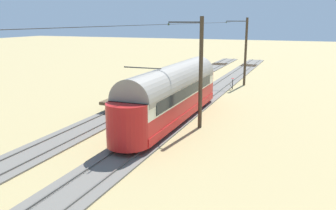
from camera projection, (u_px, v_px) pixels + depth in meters
The scene contains 10 objects.
ground_plane at pixel (167, 104), 32.92m from camera, with size 220.00×220.00×0.00m, color tan.
track_streetcar_siding at pixel (194, 105), 32.29m from camera, with size 2.80×80.00×0.18m.
track_adjacent_siding at pixel (144, 100), 34.09m from camera, with size 2.80×80.00×0.18m.
vintage_streetcar at pixel (172, 92), 26.79m from camera, with size 2.65×16.74×4.92m.
flatcar_adjacent at pixel (152, 89), 35.66m from camera, with size 2.80×14.77×1.60m.
catenary_pole_foreground at pixel (245, 51), 41.40m from camera, with size 2.64×0.28×7.81m.
catenary_pole_mid_near at pixel (200, 71), 24.84m from camera, with size 2.64×0.28×7.81m.
overhead_wire_run at pixel (173, 24), 25.53m from camera, with size 2.43×40.63×0.18m.
switch_stand at pixel (232, 83), 39.68m from camera, with size 0.50×0.30×1.24m.
track_end_bumper at pixel (173, 84), 41.12m from camera, with size 1.80×0.60×0.80m, color #B2A519.
Camera 1 is at (-11.88, 29.75, 7.58)m, focal length 38.15 mm.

